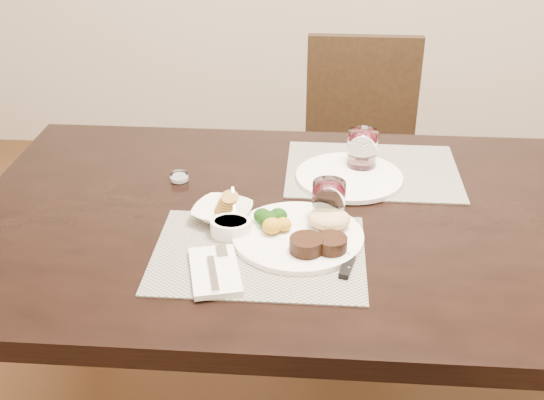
# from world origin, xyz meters

# --- Properties ---
(dining_table) EXTENTS (2.00, 1.00, 0.75)m
(dining_table) POSITION_xyz_m (0.00, 0.00, 0.67)
(dining_table) COLOR black
(dining_table) RESTS_ON ground
(chair_far) EXTENTS (0.42, 0.42, 0.90)m
(chair_far) POSITION_xyz_m (0.00, 0.93, 0.50)
(chair_far) COLOR black
(chair_far) RESTS_ON ground
(placemat_near) EXTENTS (0.46, 0.34, 0.00)m
(placemat_near) POSITION_xyz_m (-0.28, -0.18, 0.75)
(placemat_near) COLOR gray
(placemat_near) RESTS_ON dining_table
(placemat_far) EXTENTS (0.46, 0.34, 0.00)m
(placemat_far) POSITION_xyz_m (-0.01, 0.24, 0.75)
(placemat_far) COLOR gray
(placemat_far) RESTS_ON dining_table
(dinner_plate) EXTENTS (0.30, 0.30, 0.05)m
(dinner_plate) POSITION_xyz_m (-0.18, -0.12, 0.77)
(dinner_plate) COLOR white
(dinner_plate) RESTS_ON placemat_near
(napkin_fork) EXTENTS (0.14, 0.19, 0.02)m
(napkin_fork) POSITION_xyz_m (-0.36, -0.27, 0.76)
(napkin_fork) COLOR white
(napkin_fork) RESTS_ON placemat_near
(steak_knife) EXTENTS (0.05, 0.24, 0.01)m
(steak_knife) POSITION_xyz_m (-0.08, -0.19, 0.76)
(steak_knife) COLOR silver
(steak_knife) RESTS_ON placemat_near
(cracker_bowl) EXTENTS (0.17, 0.17, 0.06)m
(cracker_bowl) POSITION_xyz_m (-0.38, -0.04, 0.77)
(cracker_bowl) COLOR white
(cracker_bowl) RESTS_ON placemat_near
(sauce_ramekin) EXTENTS (0.09, 0.14, 0.07)m
(sauce_ramekin) POSITION_xyz_m (-0.35, -0.11, 0.77)
(sauce_ramekin) COLOR white
(sauce_ramekin) RESTS_ON placemat_near
(wine_glass_near) EXTENTS (0.08, 0.08, 0.11)m
(wine_glass_near) POSITION_xyz_m (-0.13, -0.04, 0.80)
(wine_glass_near) COLOR white
(wine_glass_near) RESTS_ON placemat_near
(far_plate) EXTENTS (0.28, 0.28, 0.01)m
(far_plate) POSITION_xyz_m (-0.07, 0.19, 0.76)
(far_plate) COLOR white
(far_plate) RESTS_ON placemat_far
(wine_glass_far) EXTENTS (0.08, 0.08, 0.11)m
(wine_glass_far) POSITION_xyz_m (-0.04, 0.25, 0.80)
(wine_glass_far) COLOR white
(wine_glass_far) RESTS_ON placemat_far
(salt_cellar) EXTENTS (0.05, 0.05, 0.02)m
(salt_cellar) POSITION_xyz_m (-0.52, 0.15, 0.76)
(salt_cellar) COLOR white
(salt_cellar) RESTS_ON dining_table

